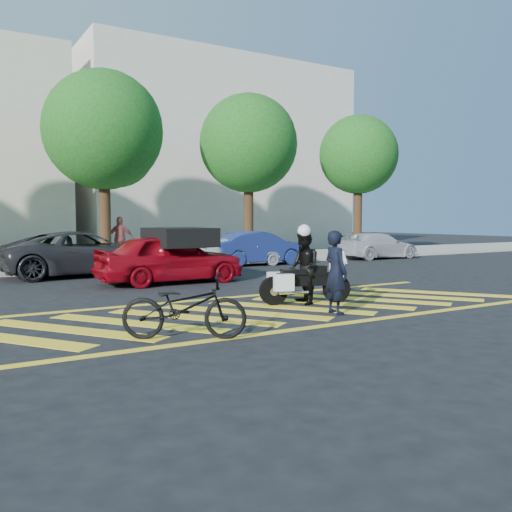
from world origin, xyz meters
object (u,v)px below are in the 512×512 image
red_convertible (170,258)px  parked_mid_left (84,253)px  officer_bike (336,272)px  bicycle (184,307)px  parked_right (258,248)px  officer_moto (304,267)px  parked_mid_right (240,251)px  parked_far_right (378,246)px  police_motorcycle (304,281)px

red_convertible → parked_mid_left: (-1.61, 3.34, 0.00)m
officer_bike → parked_mid_left: bearing=17.5°
bicycle → parked_right: 13.36m
officer_moto → parked_right: bearing=170.5°
parked_mid_right → parked_right: (0.80, 0.00, 0.08)m
officer_bike → bicycle: 3.48m
officer_bike → red_convertible: bearing=10.9°
officer_bike → parked_far_right: 14.98m
parked_mid_right → red_convertible: bearing=133.9°
parked_mid_left → officer_bike: bearing=-167.8°
police_motorcycle → parked_far_right: (10.72, 8.96, 0.10)m
officer_moto → parked_right: (4.26, 8.96, -0.13)m
officer_bike → bicycle: officer_bike is taller
red_convertible → parked_right: bearing=-54.3°
police_motorcycle → parked_mid_right: 9.60m
bicycle → parked_far_right: size_ratio=0.47×
bicycle → parked_mid_right: bearing=-2.9°
parked_mid_left → parked_right: (6.93, 0.57, -0.05)m
bicycle → parked_right: bearing=-5.8°
officer_bike → parked_mid_right: 10.88m
parked_mid_right → bicycle: bearing=149.8°
officer_moto → red_convertible: 5.16m
bicycle → officer_bike: bearing=-50.7°
officer_bike → parked_mid_left: 10.00m
parked_mid_left → parked_right: parked_mid_left is taller
officer_moto → red_convertible: (-1.05, 5.05, -0.08)m
officer_moto → parked_mid_left: size_ratio=0.31×
bicycle → red_convertible: 7.34m
bicycle → officer_moto: 4.05m
parked_mid_right → parked_far_right: parked_far_right is taller
officer_bike → officer_moto: 1.30m
police_motorcycle → red_convertible: size_ratio=0.48×
bicycle → red_convertible: (2.55, 6.88, 0.21)m
police_motorcycle → parked_right: (4.25, 8.96, 0.17)m
parked_far_right → officer_moto: bearing=130.8°
parked_mid_left → police_motorcycle: bearing=-164.5°
police_motorcycle → red_convertible: bearing=117.9°
officer_moto → parked_mid_left: 8.80m
police_motorcycle → parked_right: bearing=80.5°
officer_moto → red_convertible: bearing=-152.3°
red_convertible → parked_far_right: (11.79, 3.91, -0.13)m
bicycle → red_convertible: red_convertible is taller
officer_bike → red_convertible: 6.40m
parked_mid_left → red_convertible: bearing=-156.4°
bicycle → officer_moto: bearing=-32.7°
red_convertible → parked_mid_right: size_ratio=1.22×
officer_moto → parked_right: size_ratio=0.39×
red_convertible → parked_right: size_ratio=1.04×
parked_mid_right → parked_far_right: size_ratio=0.84×
bicycle → red_convertible: size_ratio=0.45×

